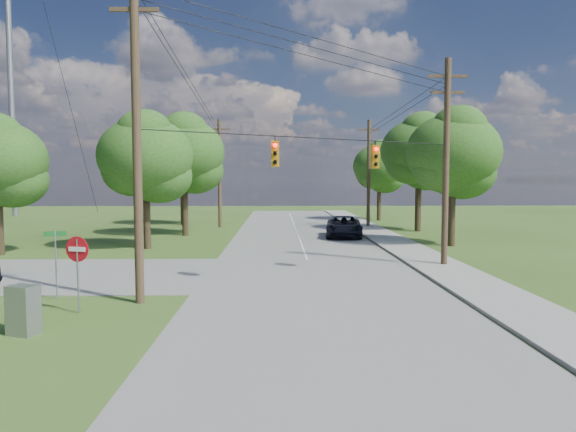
{
  "coord_description": "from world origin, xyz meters",
  "views": [
    {
      "loc": [
        0.34,
        -17.9,
        4.41
      ],
      "look_at": [
        0.83,
        5.0,
        2.8
      ],
      "focal_mm": 32.0,
      "sensor_mm": 36.0,
      "label": 1
    }
  ],
  "objects_px": {
    "pole_north_e": "(369,172)",
    "pole_north_w": "(220,172)",
    "pole_ne": "(446,159)",
    "pole_sw": "(137,128)",
    "control_cabinet": "(23,310)",
    "do_not_enter_sign": "(77,258)",
    "car_main_north": "(344,227)"
  },
  "relations": [
    {
      "from": "pole_sw",
      "to": "control_cabinet",
      "type": "xyz_separation_m",
      "value": [
        -2.3,
        -3.77,
        -5.52
      ]
    },
    {
      "from": "pole_north_e",
      "to": "pole_north_w",
      "type": "relative_size",
      "value": 1.0
    },
    {
      "from": "pole_north_w",
      "to": "pole_sw",
      "type": "bearing_deg",
      "value": -89.23
    },
    {
      "from": "car_main_north",
      "to": "pole_north_w",
      "type": "bearing_deg",
      "value": 147.2
    },
    {
      "from": "pole_north_w",
      "to": "do_not_enter_sign",
      "type": "xyz_separation_m",
      "value": [
        -1.25,
        -31.0,
        -3.27
      ]
    },
    {
      "from": "pole_sw",
      "to": "pole_north_w",
      "type": "height_order",
      "value": "pole_sw"
    },
    {
      "from": "pole_ne",
      "to": "pole_north_w",
      "type": "relative_size",
      "value": 1.05
    },
    {
      "from": "pole_ne",
      "to": "car_main_north",
      "type": "xyz_separation_m",
      "value": [
        -3.4,
        13.37,
        -4.64
      ]
    },
    {
      "from": "pole_north_w",
      "to": "car_main_north",
      "type": "height_order",
      "value": "pole_north_w"
    },
    {
      "from": "pole_ne",
      "to": "pole_north_e",
      "type": "distance_m",
      "value": 22.0
    },
    {
      "from": "pole_north_e",
      "to": "pole_north_w",
      "type": "bearing_deg",
      "value": 180.0
    },
    {
      "from": "pole_north_e",
      "to": "do_not_enter_sign",
      "type": "relative_size",
      "value": 3.9
    },
    {
      "from": "pole_ne",
      "to": "pole_north_w",
      "type": "bearing_deg",
      "value": 122.29
    },
    {
      "from": "pole_sw",
      "to": "pole_ne",
      "type": "relative_size",
      "value": 1.14
    },
    {
      "from": "pole_ne",
      "to": "do_not_enter_sign",
      "type": "height_order",
      "value": "pole_ne"
    },
    {
      "from": "control_cabinet",
      "to": "pole_north_e",
      "type": "bearing_deg",
      "value": 83.74
    },
    {
      "from": "pole_north_e",
      "to": "car_main_north",
      "type": "xyz_separation_m",
      "value": [
        -3.4,
        -8.63,
        -4.3
      ]
    },
    {
      "from": "pole_ne",
      "to": "pole_north_e",
      "type": "relative_size",
      "value": 1.05
    },
    {
      "from": "control_cabinet",
      "to": "do_not_enter_sign",
      "type": "distance_m",
      "value": 2.71
    },
    {
      "from": "pole_north_w",
      "to": "pole_north_e",
      "type": "bearing_deg",
      "value": 0.0
    },
    {
      "from": "pole_sw",
      "to": "pole_ne",
      "type": "xyz_separation_m",
      "value": [
        13.5,
        7.6,
        -0.76
      ]
    },
    {
      "from": "car_main_north",
      "to": "control_cabinet",
      "type": "distance_m",
      "value": 27.67
    },
    {
      "from": "pole_north_e",
      "to": "control_cabinet",
      "type": "height_order",
      "value": "pole_north_e"
    },
    {
      "from": "pole_sw",
      "to": "do_not_enter_sign",
      "type": "distance_m",
      "value": 4.88
    },
    {
      "from": "pole_north_e",
      "to": "car_main_north",
      "type": "height_order",
      "value": "pole_north_e"
    },
    {
      "from": "pole_sw",
      "to": "pole_north_e",
      "type": "xyz_separation_m",
      "value": [
        13.5,
        29.6,
        -1.1
      ]
    },
    {
      "from": "pole_north_e",
      "to": "do_not_enter_sign",
      "type": "bearing_deg",
      "value": -116.05
    },
    {
      "from": "car_main_north",
      "to": "pole_sw",
      "type": "bearing_deg",
      "value": -109.09
    },
    {
      "from": "pole_north_w",
      "to": "do_not_enter_sign",
      "type": "height_order",
      "value": "pole_north_w"
    },
    {
      "from": "pole_north_e",
      "to": "car_main_north",
      "type": "relative_size",
      "value": 1.73
    },
    {
      "from": "pole_ne",
      "to": "control_cabinet",
      "type": "bearing_deg",
      "value": -144.27
    },
    {
      "from": "do_not_enter_sign",
      "to": "pole_north_w",
      "type": "bearing_deg",
      "value": 103.14
    }
  ]
}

